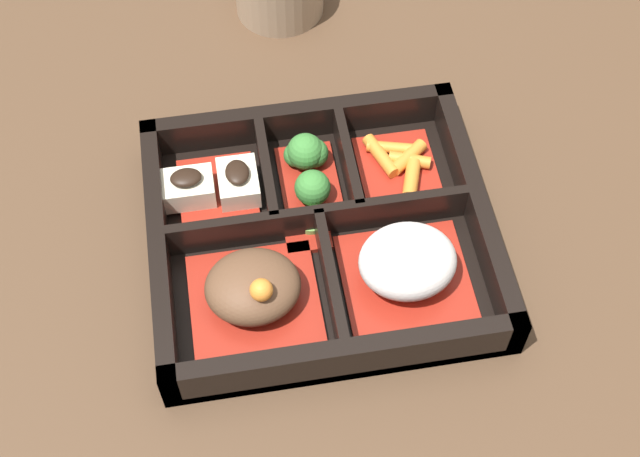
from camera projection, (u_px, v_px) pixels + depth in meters
name	position (u px, v px, depth m)	size (l,w,h in m)	color
ground_plane	(320.00, 245.00, 0.74)	(3.00, 3.00, 0.00)	#4C3523
bento_base	(320.00, 242.00, 0.73)	(0.27, 0.25, 0.01)	black
bento_rim	(319.00, 228.00, 0.72)	(0.27, 0.25, 0.04)	black
bowl_rice	(407.00, 264.00, 0.69)	(0.10, 0.09, 0.05)	maroon
bowl_stew	(253.00, 289.00, 0.68)	(0.10, 0.09, 0.05)	maroon
bowl_carrots	(399.00, 166.00, 0.76)	(0.07, 0.08, 0.02)	maroon
bowl_greens	(310.00, 170.00, 0.75)	(0.05, 0.08, 0.04)	maroon
bowl_tofu	(214.00, 187.00, 0.74)	(0.08, 0.08, 0.03)	maroon
bowl_pickles	(308.00, 227.00, 0.73)	(0.04, 0.04, 0.01)	maroon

